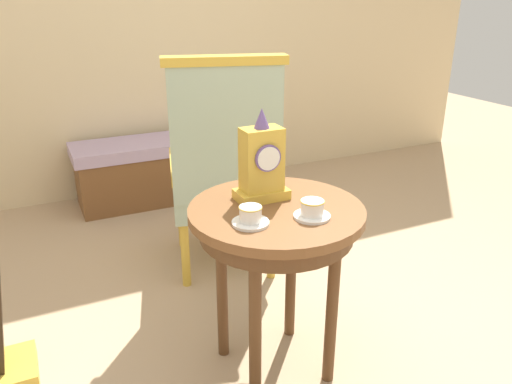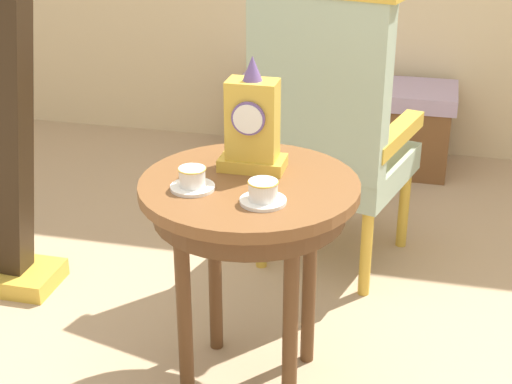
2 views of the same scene
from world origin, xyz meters
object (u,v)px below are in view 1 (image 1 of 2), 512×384
side_table (276,230)px  mantel_clock (262,164)px  teacup_left (250,216)px  window_bench (157,169)px  teacup_right (312,210)px  armchair (224,166)px

side_table → mantel_clock: (-0.01, 0.09, 0.22)m
side_table → teacup_left: (-0.14, -0.09, 0.12)m
teacup_left → window_bench: bearing=84.9°
mantel_clock → teacup_left: bearing=-125.3°
side_table → teacup_right: bearing=-61.3°
side_table → window_bench: side_table is taller
mantel_clock → armchair: armchair is taller
teacup_left → mantel_clock: 0.24m
armchair → window_bench: bearing=93.6°
teacup_left → armchair: bearing=73.9°
teacup_right → teacup_left: bearing=168.9°
mantel_clock → teacup_right: bearing=-69.4°
mantel_clock → armchair: 0.74m
teacup_left → armchair: 0.91m
armchair → window_bench: size_ratio=1.01×
side_table → teacup_left: 0.20m
teacup_right → window_bench: teacup_right is taller
teacup_right → armchair: size_ratio=0.11×
teacup_right → armchair: armchair is taller
side_table → mantel_clock: bearing=98.1°
armchair → side_table: bearing=-98.1°
side_table → armchair: size_ratio=0.61×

